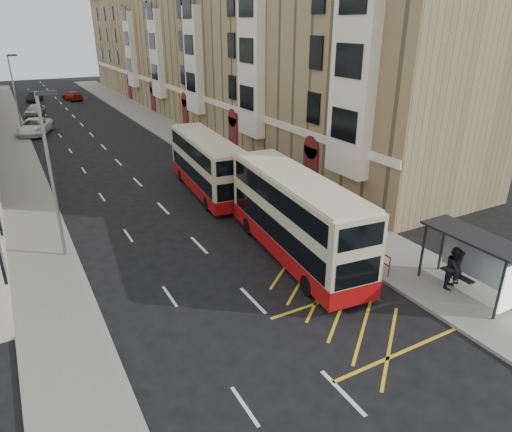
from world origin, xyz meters
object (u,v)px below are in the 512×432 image
street_lamp_far (15,92)px  car_dark (34,97)px  double_decker_front (295,217)px  pedestrian_far (365,242)px  bus_shelter (482,254)px  white_van (34,127)px  pedestrian_near (457,268)px  car_silver (35,110)px  street_lamp_near (51,169)px  pedestrian_mid (454,268)px  double_decker_rear (206,165)px  car_red (72,96)px

street_lamp_far → car_dark: bearing=82.9°
double_decker_front → pedestrian_far: (2.83, -1.98, -1.16)m
car_dark → bus_shelter: bearing=-60.4°
bus_shelter → white_van: 45.38m
pedestrian_near → bus_shelter: bearing=82.0°
car_silver → street_lamp_near: bearing=-71.1°
street_lamp_far → pedestrian_mid: (14.43, -41.46, -3.53)m
bus_shelter → pedestrian_near: bus_shelter is taller
street_lamp_far → double_decker_front: street_lamp_far is taller
double_decker_front → pedestrian_near: (4.63, -5.92, -1.17)m
pedestrian_mid → street_lamp_near: bearing=114.8°
white_van → car_dark: size_ratio=1.45×
bus_shelter → double_decker_front: bearing=123.9°
white_van → car_dark: (2.03, 24.72, -0.15)m
street_lamp_near → pedestrian_near: 18.96m
street_lamp_far → car_silver: 13.24m
double_decker_rear → pedestrian_far: (2.90, -12.82, -1.01)m
street_lamp_near → car_red: 54.70m
white_van → bus_shelter: bearing=-53.1°
street_lamp_near → car_silver: 42.70m
pedestrian_mid → pedestrian_far: bearing=84.3°
double_decker_rear → pedestrian_mid: 17.39m
bus_shelter → street_lamp_far: bearing=109.1°
double_decker_front → white_van: double_decker_front is taller
street_lamp_near → pedestrian_far: (12.90, -7.48, -3.64)m
pedestrian_far → car_silver: pedestrian_far is taller
car_red → car_silver: bearing=50.1°
pedestrian_near → pedestrian_mid: 0.30m
double_decker_rear → street_lamp_far: bearing=117.4°
white_van → car_dark: bearing=104.9°
pedestrian_near → car_silver: size_ratio=0.39×
bus_shelter → double_decker_rear: double_decker_rear is taller
street_lamp_far → pedestrian_mid: size_ratio=4.18×
bus_shelter → pedestrian_mid: 1.42m
car_silver → car_dark: car_silver is taller
car_dark → car_red: car_red is taller
street_lamp_far → car_dark: (3.18, 25.62, -3.96)m
white_van → double_decker_front: bearing=-56.7°
double_decker_front → double_decker_rear: double_decker_front is taller
double_decker_rear → car_silver: size_ratio=2.35×
double_decker_rear → pedestrian_mid: size_ratio=5.26×
car_silver → car_dark: 13.20m
street_lamp_far → white_van: bearing=38.2°
pedestrian_near → pedestrian_far: pedestrian_far is taller
pedestrian_mid → car_silver: 55.31m
double_decker_front → car_red: double_decker_front is taller
street_lamp_far → pedestrian_mid: street_lamp_far is taller
double_decker_front → car_dark: 61.53m
white_van → car_red: size_ratio=1.27×
pedestrian_mid → white_van: (-13.28, 42.36, -0.28)m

